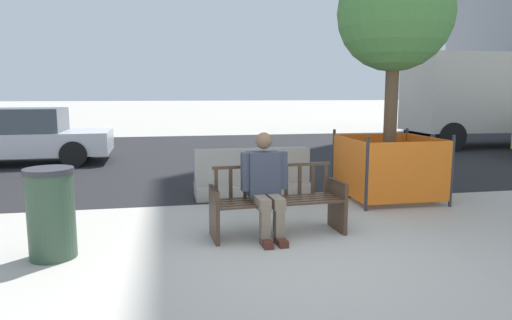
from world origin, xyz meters
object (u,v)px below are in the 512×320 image
Objects in this scene: construction_fence at (388,166)px; car_sedan_mid at (22,136)px; seated_person at (266,183)px; trash_bin at (51,213)px; street_bench at (277,204)px; delivery_truck at (503,96)px; street_tree at (395,15)px; jersey_barrier_centre at (252,177)px.

car_sedan_mid reaches higher than construction_fence.
seated_person is 2.47m from trash_bin.
street_bench is 1.72× the size of trash_bin.
delivery_truck reaches higher than construction_fence.
seated_person is at bearing -146.35° from construction_fence.
construction_fence is at bearing -116.57° from street_tree.
jersey_barrier_centre is at bearing -148.62° from delivery_truck.
seated_person is 0.89× the size of construction_fence.
delivery_truck reaches higher than seated_person.
delivery_truck reaches higher than trash_bin.
construction_fence is at bearing 34.40° from street_bench.
trash_bin is (-2.62, -0.35, 0.11)m from street_bench.
street_bench reaches higher than jersey_barrier_centre.
seated_person reaches higher than trash_bin.
jersey_barrier_centre is 0.47× the size of car_sedan_mid.
street_bench is at bearing -91.96° from jersey_barrier_centre.
construction_fence is (2.32, 1.59, 0.18)m from street_bench.
delivery_truck is (9.62, 5.87, 1.35)m from jersey_barrier_centre.
trash_bin is (-4.94, -1.94, -2.54)m from street_tree.
seated_person reaches higher than construction_fence.
car_sedan_mid reaches higher than jersey_barrier_centre.
trash_bin is at bearing -145.61° from delivery_truck.
car_sedan_mid is (-4.84, 6.97, 0.02)m from seated_person.
street_tree is 9.35m from car_sedan_mid.
construction_fence is (2.24, -0.62, 0.23)m from jersey_barrier_centre.
street_tree reaches higher than street_bench.
car_sedan_mid is (-5.01, 6.90, 0.31)m from street_bench.
construction_fence reaches higher than jersey_barrier_centre.
street_bench is at bearing -145.60° from construction_fence.
street_tree is at bearing -138.66° from delivery_truck.
construction_fence is 0.35× the size of car_sedan_mid.
trash_bin is (-12.32, -8.43, -1.18)m from delivery_truck.
construction_fence is (-0.00, -0.00, -2.47)m from street_tree.
delivery_truck is (14.71, 1.18, 0.98)m from car_sedan_mid.
street_tree is 0.59× the size of delivery_truck.
seated_person is at bearing -140.45° from delivery_truck.
seated_person reaches higher than street_bench.
delivery_truck reaches higher than street_bench.
street_bench is 8.53m from car_sedan_mid.
street_tree reaches higher than trash_bin.
trash_bin is at bearing -158.56° from construction_fence.
street_tree is 4.02× the size of trash_bin.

